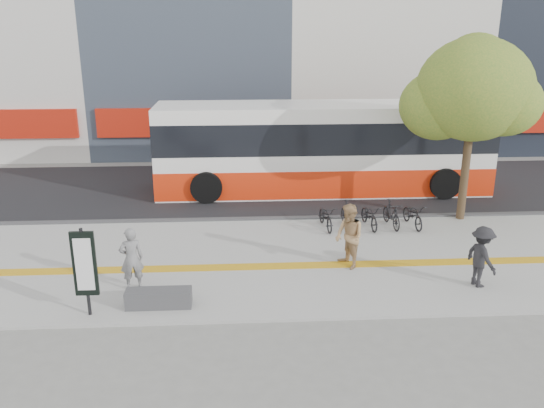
{
  "coord_description": "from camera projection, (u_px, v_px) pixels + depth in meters",
  "views": [
    {
      "loc": [
        -0.53,
        -13.69,
        6.79
      ],
      "look_at": [
        0.36,
        2.0,
        1.63
      ],
      "focal_mm": 37.16,
      "sensor_mm": 36.0,
      "label": 1
    }
  ],
  "objects": [
    {
      "name": "bus",
      "position": [
        323.0,
        151.0,
        22.8
      ],
      "size": [
        13.34,
        3.16,
        3.55
      ],
      "color": "white",
      "rests_on": "street"
    },
    {
      "name": "sidewalk",
      "position": [
        261.0,
        261.0,
        16.54
      ],
      "size": [
        40.0,
        7.0,
        0.08
      ],
      "primitive_type": "cube",
      "color": "gray",
      "rests_on": "ground"
    },
    {
      "name": "pedestrian_dark",
      "position": [
        481.0,
        257.0,
        14.67
      ],
      "size": [
        0.87,
        1.19,
        1.65
      ],
      "primitive_type": "imported",
      "rotation": [
        0.0,
        0.0,
        1.83
      ],
      "color": "black",
      "rests_on": "sidewalk"
    },
    {
      "name": "seated_woman",
      "position": [
        131.0,
        259.0,
        14.51
      ],
      "size": [
        0.71,
        0.57,
        1.68
      ],
      "primitive_type": "imported",
      "rotation": [
        0.0,
        0.0,
        3.46
      ],
      "color": "black",
      "rests_on": "sidewalk"
    },
    {
      "name": "pedestrian_tan",
      "position": [
        349.0,
        236.0,
        15.76
      ],
      "size": [
        0.98,
        1.09,
        1.85
      ],
      "primitive_type": "imported",
      "rotation": [
        0.0,
        0.0,
        -1.2
      ],
      "color": "#A88357",
      "rests_on": "sidewalk"
    },
    {
      "name": "street",
      "position": [
        254.0,
        188.0,
        23.66
      ],
      "size": [
        40.0,
        8.0,
        0.06
      ],
      "primitive_type": "cube",
      "color": "black",
      "rests_on": "ground"
    },
    {
      "name": "ground",
      "position": [
        263.0,
        285.0,
        15.13
      ],
      "size": [
        120.0,
        120.0,
        0.0
      ],
      "primitive_type": "plane",
      "color": "slate",
      "rests_on": "ground"
    },
    {
      "name": "signboard",
      "position": [
        85.0,
        265.0,
        13.05
      ],
      "size": [
        0.55,
        0.1,
        2.2
      ],
      "color": "black",
      "rests_on": "sidewalk"
    },
    {
      "name": "street_tree",
      "position": [
        472.0,
        91.0,
        18.68
      ],
      "size": [
        4.4,
        3.8,
        6.31
      ],
      "color": "#3A2A1A",
      "rests_on": "sidewalk"
    },
    {
      "name": "curb",
      "position": [
        257.0,
        220.0,
        19.85
      ],
      "size": [
        40.0,
        0.25,
        0.14
      ],
      "primitive_type": "cube",
      "color": "#343436",
      "rests_on": "ground"
    },
    {
      "name": "bench",
      "position": [
        159.0,
        298.0,
        13.76
      ],
      "size": [
        1.6,
        0.45,
        0.45
      ],
      "primitive_type": "cube",
      "color": "#343436",
      "rests_on": "sidewalk"
    },
    {
      "name": "tactile_strip",
      "position": [
        261.0,
        266.0,
        16.05
      ],
      "size": [
        40.0,
        0.45,
        0.01
      ],
      "primitive_type": "cube",
      "color": "gold",
      "rests_on": "sidewalk"
    },
    {
      "name": "bicycle_row",
      "position": [
        370.0,
        215.0,
        18.97
      ],
      "size": [
        3.69,
        1.6,
        0.9
      ],
      "color": "black",
      "rests_on": "sidewalk"
    }
  ]
}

